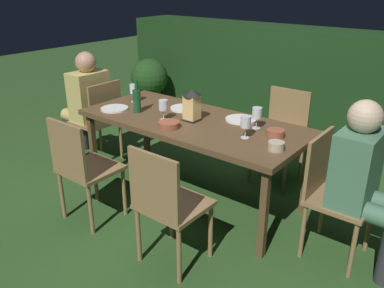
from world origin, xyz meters
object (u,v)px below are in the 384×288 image
at_px(potted_plant_by_hedge, 149,81).
at_px(plate_a, 184,108).
at_px(dining_table, 192,126).
at_px(side_table, 342,105).
at_px(chair_head_near, 99,118).
at_px(plate_b, 241,119).
at_px(chair_side_left_b, 167,202).
at_px(bowl_bread, 276,133).
at_px(lantern_centerpiece, 192,103).
at_px(plate_c, 115,109).
at_px(person_in_green, 365,179).
at_px(wine_glass_d, 246,123).
at_px(chair_head_far, 332,190).
at_px(bowl_salad, 276,146).
at_px(green_bottle_on_table, 137,100).
at_px(wine_glass_a, 257,114).
at_px(person_in_mustard, 86,101).
at_px(bowl_olives, 169,124).
at_px(wine_glass_b, 163,106).
at_px(wine_glass_c, 134,90).
at_px(chair_side_right_b, 282,131).
at_px(ice_bucket, 346,78).
at_px(chair_side_left_a, 82,166).

bearing_deg(potted_plant_by_hedge, plate_a, -37.59).
distance_m(dining_table, side_table, 2.24).
relative_size(chair_head_near, plate_b, 3.43).
xyz_separation_m(chair_side_left_b, bowl_bread, (0.29, 0.90, 0.28)).
bearing_deg(lantern_centerpiece, plate_c, -165.02).
distance_m(person_in_green, wine_glass_d, 0.88).
bearing_deg(chair_head_far, side_table, 107.23).
relative_size(bowl_salad, side_table, 0.17).
distance_m(person_in_green, green_bottle_on_table, 1.92).
bearing_deg(bowl_bread, side_table, 94.90).
distance_m(wine_glass_d, plate_a, 0.84).
distance_m(chair_head_near, green_bottle_on_table, 0.81).
distance_m(wine_glass_a, bowl_bread, 0.23).
bearing_deg(wine_glass_d, plate_b, 126.36).
bearing_deg(wine_glass_d, dining_table, 172.26).
distance_m(person_in_mustard, bowl_olives, 1.41).
relative_size(wine_glass_b, potted_plant_by_hedge, 0.21).
bearing_deg(plate_b, wine_glass_c, -170.94).
bearing_deg(green_bottle_on_table, chair_side_right_b, 45.75).
height_order(plate_c, ice_bucket, ice_bucket).
bearing_deg(chair_side_left_a, person_in_green, 23.80).
height_order(dining_table, bowl_olives, bowl_olives).
relative_size(plate_c, bowl_olives, 1.44).
bearing_deg(bowl_salad, bowl_bread, 118.29).
relative_size(lantern_centerpiece, bowl_salad, 2.37).
height_order(bowl_bread, ice_bucket, ice_bucket).
bearing_deg(person_in_mustard, green_bottle_on_table, -8.86).
height_order(chair_head_far, plate_c, chair_head_far).
bearing_deg(dining_table, wine_glass_a, 16.34).
height_order(wine_glass_c, bowl_olives, wine_glass_c).
relative_size(chair_head_near, bowl_salad, 7.78).
distance_m(wine_glass_d, bowl_olives, 0.62).
distance_m(person_in_mustard, plate_a, 1.19).
bearing_deg(chair_side_right_b, wine_glass_a, -82.59).
relative_size(chair_head_far, person_in_green, 0.76).
relative_size(lantern_centerpiece, potted_plant_by_hedge, 0.34).
relative_size(plate_a, bowl_salad, 2.22).
xyz_separation_m(wine_glass_a, wine_glass_b, (-0.71, -0.30, 0.00)).
xyz_separation_m(chair_side_left_b, ice_bucket, (0.11, 2.97, 0.28)).
relative_size(chair_side_right_b, chair_head_near, 1.00).
height_order(chair_side_right_b, side_table, chair_side_right_b).
xyz_separation_m(person_in_mustard, ice_bucket, (1.96, 2.16, 0.13)).
bearing_deg(person_in_mustard, chair_head_near, -0.00).
relative_size(dining_table, wine_glass_b, 11.43).
xyz_separation_m(dining_table, plate_b, (0.33, 0.24, 0.06)).
bearing_deg(bowl_bread, plate_c, -168.48).
xyz_separation_m(plate_c, ice_bucket, (1.26, 2.37, 0.02)).
distance_m(chair_side_left_a, chair_head_far, 1.84).
bearing_deg(person_in_green, plate_b, 167.64).
xyz_separation_m(wine_glass_a, plate_c, (-1.24, -0.36, -0.11)).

